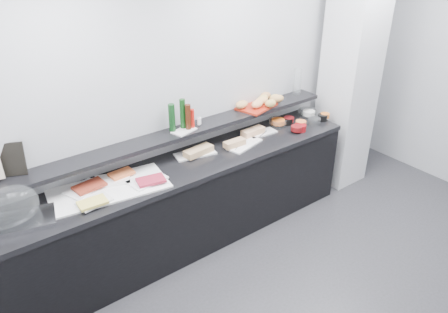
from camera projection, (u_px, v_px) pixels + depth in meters
ground at (372, 312)px, 3.63m from camera, size 5.00×5.00×0.00m
back_wall at (227, 93)px, 4.39m from camera, size 5.00×0.02×2.70m
column at (350, 73)px, 4.94m from camera, size 0.50×0.50×2.70m
buffet_cabinet at (188, 206)px, 4.25m from camera, size 3.60×0.60×0.85m
counter_top at (186, 166)px, 4.03m from camera, size 3.62×0.62×0.05m
wall_shelf at (175, 135)px, 4.04m from camera, size 3.60×0.25×0.04m
cloche_base at (25, 221)px, 3.22m from camera, size 0.48×0.38×0.04m
cloche_dome at (12, 208)px, 3.18m from camera, size 0.46×0.35×0.34m
linen_runner at (109, 189)px, 3.63m from camera, size 1.02×0.59×0.01m
platter_meat_a at (83, 189)px, 3.60m from camera, size 0.33×0.28×0.01m
food_meat_a at (89, 186)px, 3.60m from camera, size 0.27×0.19×0.02m
platter_salmon at (112, 180)px, 3.73m from camera, size 0.35×0.30×0.01m
food_salmon at (122, 174)px, 3.78m from camera, size 0.21×0.14×0.02m
platter_cheese at (94, 202)px, 3.44m from camera, size 0.28×0.20×0.01m
food_cheese at (92, 203)px, 3.39m from camera, size 0.23×0.15×0.02m
platter_meat_b at (147, 180)px, 3.72m from camera, size 0.34×0.26×0.01m
food_meat_b at (151, 180)px, 3.69m from camera, size 0.26×0.19×0.02m
sandwich_plate_left at (195, 154)px, 4.18m from camera, size 0.42×0.24×0.01m
sandwich_food_left at (199, 151)px, 4.15m from camera, size 0.31×0.14×0.06m
tongs_left at (204, 152)px, 4.18m from camera, size 0.14×0.08×0.01m
sandwich_plate_mid at (244, 145)px, 4.35m from camera, size 0.42×0.26×0.01m
sandwich_food_mid at (235, 143)px, 4.29m from camera, size 0.23×0.09×0.06m
tongs_mid at (238, 146)px, 4.29m from camera, size 0.14×0.09×0.01m
sandwich_plate_right at (262, 133)px, 4.58m from camera, size 0.33×0.16×0.01m
sandwich_food_right at (253, 132)px, 4.53m from camera, size 0.26×0.11×0.06m
tongs_right at (263, 134)px, 4.54m from camera, size 0.15×0.06×0.01m
bowl_glass_fruit at (278, 122)px, 4.77m from camera, size 0.23×0.23×0.07m
fill_glass_fruit at (278, 122)px, 4.75m from camera, size 0.16×0.16×0.05m
bowl_black_jam at (287, 121)px, 4.80m from camera, size 0.16×0.16×0.07m
fill_black_jam at (289, 119)px, 4.80m from camera, size 0.14×0.14×0.05m
bowl_glass_cream at (307, 113)px, 5.00m from camera, size 0.26×0.26×0.07m
fill_glass_cream at (309, 113)px, 4.97m from camera, size 0.18×0.18×0.05m
bowl_red_jam at (300, 128)px, 4.64m from camera, size 0.16×0.16×0.07m
fill_red_jam at (296, 128)px, 4.59m from camera, size 0.12×0.12×0.05m
bowl_glass_salmon at (314, 121)px, 4.79m from camera, size 0.18×0.18×0.07m
fill_glass_salmon at (301, 123)px, 4.71m from camera, size 0.14×0.14×0.05m
bowl_black_fruit at (322, 118)px, 4.88m from camera, size 0.11×0.11×0.07m
fill_black_fruit at (325, 115)px, 4.90m from camera, size 0.13×0.13×0.05m
framed_print at (10, 160)px, 3.30m from camera, size 0.23×0.15×0.26m
condiment_tray at (184, 131)px, 4.05m from camera, size 0.25×0.19×0.01m
bottle_green_a at (172, 118)px, 3.97m from camera, size 0.07×0.07×0.26m
bottle_brown at (188, 117)px, 4.02m from camera, size 0.05×0.05×0.24m
bottle_green_b at (183, 114)px, 4.03m from camera, size 0.07×0.07×0.28m
bottle_hot at (192, 118)px, 4.06m from camera, size 0.05×0.05×0.18m
shaker_salt at (199, 121)px, 4.14m from camera, size 0.03×0.03×0.07m
shaker_pepper at (200, 121)px, 4.15m from camera, size 0.04×0.04×0.07m
bread_tray at (256, 106)px, 4.57m from camera, size 0.46×0.37×0.02m
bread_roll_nw at (242, 105)px, 4.48m from camera, size 0.16×0.11×0.08m
bread_roll_n at (263, 98)px, 4.63m from camera, size 0.12×0.08×0.08m
bread_roll_ne at (266, 96)px, 4.70m from camera, size 0.14×0.11×0.08m
bread_roll_sw at (257, 104)px, 4.49m from camera, size 0.18×0.14×0.08m
bread_roll_s at (270, 103)px, 4.51m from camera, size 0.14×0.10×0.08m
bread_roll_se at (277, 99)px, 4.63m from camera, size 0.17×0.14×0.08m
bread_roll_midw at (262, 101)px, 4.58m from camera, size 0.16×0.11×0.08m
bread_roll_mide at (275, 98)px, 4.65m from camera, size 0.13×0.09×0.08m
carafe at (297, 82)px, 4.83m from camera, size 0.12×0.12×0.30m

